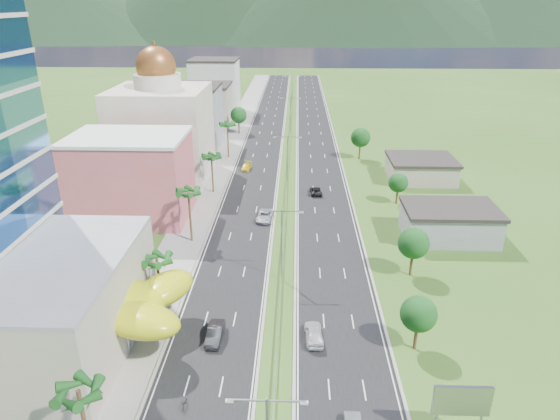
# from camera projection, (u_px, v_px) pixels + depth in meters

# --- Properties ---
(ground) EXTENTS (500.00, 500.00, 0.00)m
(ground) POSITION_uv_depth(u_px,v_px,m) (279.00, 320.00, 63.37)
(ground) COLOR #2D5119
(ground) RESTS_ON ground
(road_left) EXTENTS (11.00, 260.00, 0.04)m
(road_left) POSITION_uv_depth(u_px,v_px,m) (264.00, 138.00, 146.39)
(road_left) COLOR black
(road_left) RESTS_ON ground
(road_right) EXTENTS (11.00, 260.00, 0.04)m
(road_right) POSITION_uv_depth(u_px,v_px,m) (316.00, 138.00, 145.93)
(road_right) COLOR black
(road_right) RESTS_ON ground
(sidewalk_left) EXTENTS (7.00, 260.00, 0.12)m
(sidewalk_left) POSITION_uv_depth(u_px,v_px,m) (232.00, 137.00, 146.67)
(sidewalk_left) COLOR gray
(sidewalk_left) RESTS_ON ground
(median_guardrail) EXTENTS (0.10, 216.06, 0.76)m
(median_guardrail) POSITION_uv_depth(u_px,v_px,m) (289.00, 154.00, 129.36)
(median_guardrail) COLOR gray
(median_guardrail) RESTS_ON ground
(streetlight_median_b) EXTENTS (6.04, 0.25, 11.00)m
(streetlight_median_b) POSITION_uv_depth(u_px,v_px,m) (282.00, 238.00, 69.93)
(streetlight_median_b) COLOR gray
(streetlight_median_b) RESTS_ON ground
(streetlight_median_c) EXTENTS (6.04, 0.25, 11.00)m
(streetlight_median_c) POSITION_uv_depth(u_px,v_px,m) (287.00, 155.00, 106.73)
(streetlight_median_c) COLOR gray
(streetlight_median_c) RESTS_ON ground
(streetlight_median_d) EXTENTS (6.04, 0.25, 11.00)m
(streetlight_median_d) POSITION_uv_depth(u_px,v_px,m) (290.00, 112.00, 148.13)
(streetlight_median_d) COLOR gray
(streetlight_median_d) RESTS_ON ground
(streetlight_median_e) EXTENTS (6.04, 0.25, 11.00)m
(streetlight_median_e) POSITION_uv_depth(u_px,v_px,m) (292.00, 87.00, 189.53)
(streetlight_median_e) COLOR gray
(streetlight_median_e) RESTS_ON ground
(lime_canopy) EXTENTS (18.00, 15.00, 7.40)m
(lime_canopy) POSITION_uv_depth(u_px,v_px,m) (107.00, 302.00, 58.36)
(lime_canopy) COLOR #B6BD12
(lime_canopy) RESTS_ON ground
(pink_shophouse) EXTENTS (20.00, 15.00, 15.00)m
(pink_shophouse) POSITION_uv_depth(u_px,v_px,m) (132.00, 179.00, 90.75)
(pink_shophouse) COLOR #CE545B
(pink_shophouse) RESTS_ON ground
(domed_building) EXTENTS (20.00, 20.00, 28.70)m
(domed_building) POSITION_uv_depth(u_px,v_px,m) (162.00, 128.00, 110.40)
(domed_building) COLOR #BCB49C
(domed_building) RESTS_ON ground
(midrise_grey) EXTENTS (16.00, 15.00, 16.00)m
(midrise_grey) POSITION_uv_depth(u_px,v_px,m) (190.00, 118.00, 134.68)
(midrise_grey) COLOR gray
(midrise_grey) RESTS_ON ground
(midrise_beige) EXTENTS (16.00, 15.00, 13.00)m
(midrise_beige) POSITION_uv_depth(u_px,v_px,m) (204.00, 107.00, 155.51)
(midrise_beige) COLOR #B5A795
(midrise_beige) RESTS_ON ground
(midrise_white) EXTENTS (16.00, 15.00, 18.00)m
(midrise_white) POSITION_uv_depth(u_px,v_px,m) (215.00, 87.00, 175.69)
(midrise_white) COLOR silver
(midrise_white) RESTS_ON ground
(billboard) EXTENTS (5.20, 0.35, 6.20)m
(billboard) POSITION_uv_depth(u_px,v_px,m) (462.00, 402.00, 44.55)
(billboard) COLOR gray
(billboard) RESTS_ON ground
(shed_near) EXTENTS (15.00, 10.00, 5.00)m
(shed_near) POSITION_uv_depth(u_px,v_px,m) (449.00, 224.00, 84.52)
(shed_near) COLOR gray
(shed_near) RESTS_ON ground
(shed_far) EXTENTS (14.00, 12.00, 4.40)m
(shed_far) POSITION_uv_depth(u_px,v_px,m) (421.00, 170.00, 112.17)
(shed_far) COLOR #B5A795
(shed_far) RESTS_ON ground
(palm_tree_a) EXTENTS (3.60, 3.60, 9.10)m
(palm_tree_a) POSITION_uv_depth(u_px,v_px,m) (79.00, 395.00, 40.48)
(palm_tree_a) COLOR #47301C
(palm_tree_a) RESTS_ON ground
(palm_tree_b) EXTENTS (3.60, 3.60, 8.10)m
(palm_tree_b) POSITION_uv_depth(u_px,v_px,m) (157.00, 262.00, 62.93)
(palm_tree_b) COLOR #47301C
(palm_tree_b) RESTS_ON ground
(palm_tree_c) EXTENTS (3.60, 3.60, 9.60)m
(palm_tree_c) POSITION_uv_depth(u_px,v_px,m) (188.00, 194.00, 80.77)
(palm_tree_c) COLOR #47301C
(palm_tree_c) RESTS_ON ground
(palm_tree_d) EXTENTS (3.60, 3.60, 8.60)m
(palm_tree_d) POSITION_uv_depth(u_px,v_px,m) (211.00, 158.00, 102.30)
(palm_tree_d) COLOR #47301C
(palm_tree_d) RESTS_ON ground
(palm_tree_e) EXTENTS (3.60, 3.60, 9.40)m
(palm_tree_e) POSITION_uv_depth(u_px,v_px,m) (227.00, 126.00, 125.01)
(palm_tree_e) COLOR #47301C
(palm_tree_e) RESTS_ON ground
(leafy_tree_lfar) EXTENTS (4.90, 4.90, 8.05)m
(leafy_tree_lfar) POSITION_uv_depth(u_px,v_px,m) (239.00, 115.00, 149.07)
(leafy_tree_lfar) COLOR #47301C
(leafy_tree_lfar) RESTS_ON ground
(leafy_tree_ra) EXTENTS (4.20, 4.20, 6.90)m
(leafy_tree_ra) POSITION_uv_depth(u_px,v_px,m) (419.00, 314.00, 56.40)
(leafy_tree_ra) COLOR #47301C
(leafy_tree_ra) RESTS_ON ground
(leafy_tree_rb) EXTENTS (4.55, 4.55, 7.47)m
(leafy_tree_rb) POSITION_uv_depth(u_px,v_px,m) (414.00, 243.00, 71.79)
(leafy_tree_rb) COLOR #47301C
(leafy_tree_rb) RESTS_ON ground
(leafy_tree_rc) EXTENTS (3.85, 3.85, 6.33)m
(leafy_tree_rc) POSITION_uv_depth(u_px,v_px,m) (398.00, 183.00, 97.77)
(leafy_tree_rc) COLOR #47301C
(leafy_tree_rc) RESTS_ON ground
(leafy_tree_rd) EXTENTS (4.90, 4.90, 8.05)m
(leafy_tree_rd) POSITION_uv_depth(u_px,v_px,m) (361.00, 138.00, 125.03)
(leafy_tree_rd) COLOR #47301C
(leafy_tree_rd) RESTS_ON ground
(mountain_ridge) EXTENTS (860.00, 140.00, 90.00)m
(mountain_ridge) POSITION_uv_depth(u_px,v_px,m) (359.00, 42.00, 475.50)
(mountain_ridge) COLOR black
(mountain_ridge) RESTS_ON ground
(car_dark_left) EXTENTS (1.85, 5.06, 1.65)m
(car_dark_left) POSITION_uv_depth(u_px,v_px,m) (215.00, 333.00, 59.50)
(car_dark_left) COLOR black
(car_dark_left) RESTS_ON road_left
(car_silver_mid_left) EXTENTS (3.18, 5.94, 1.59)m
(car_silver_mid_left) POSITION_uv_depth(u_px,v_px,m) (265.00, 216.00, 91.77)
(car_silver_mid_left) COLOR #B8BBC1
(car_silver_mid_left) RESTS_ON road_left
(car_yellow_far_left) EXTENTS (2.40, 5.04, 1.42)m
(car_yellow_far_left) POSITION_uv_depth(u_px,v_px,m) (247.00, 167.00, 118.93)
(car_yellow_far_left) COLOR yellow
(car_yellow_far_left) RESTS_ON road_left
(car_white_near_right) EXTENTS (2.38, 5.24, 1.74)m
(car_white_near_right) POSITION_uv_depth(u_px,v_px,m) (314.00, 333.00, 59.42)
(car_white_near_right) COLOR silver
(car_white_near_right) RESTS_ON road_right
(car_dark_far_right) EXTENTS (2.59, 4.95, 1.33)m
(car_dark_far_right) POSITION_uv_depth(u_px,v_px,m) (316.00, 191.00, 104.08)
(car_dark_far_right) COLOR black
(car_dark_far_right) RESTS_ON road_right
(motorcycle) EXTENTS (0.57, 1.81, 1.15)m
(motorcycle) POSITION_uv_depth(u_px,v_px,m) (185.00, 402.00, 49.64)
(motorcycle) COLOR black
(motorcycle) RESTS_ON road_left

